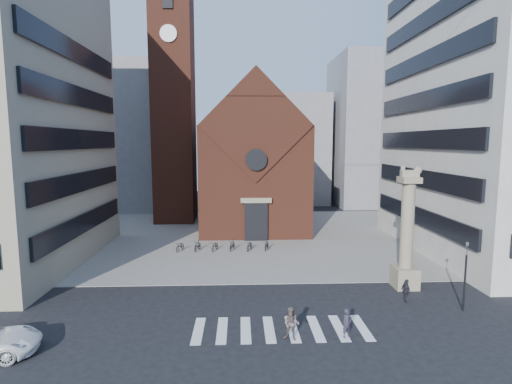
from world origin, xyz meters
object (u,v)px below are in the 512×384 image
lion_column (407,240)px  pedestrian_1 (291,324)px  traffic_light (465,274)px  pedestrian_0 (347,323)px  scooter_0 (180,246)px  pedestrian_2 (406,291)px

lion_column → pedestrian_1: lion_column is taller
lion_column → pedestrian_1: (-9.04, -7.21, -2.58)m
lion_column → traffic_light: bearing=-63.5°
pedestrian_0 → scooter_0: (-11.31, 17.22, -0.28)m
pedestrian_2 → scooter_0: 20.76m
scooter_0 → pedestrian_0: bearing=-40.6°
lion_column → pedestrian_2: lion_column is taller
traffic_light → pedestrian_2: size_ratio=2.80×
lion_column → pedestrian_2: 3.89m
traffic_light → pedestrian_2: traffic_light is taller
pedestrian_1 → scooter_0: 19.26m
lion_column → pedestrian_0: 9.69m
pedestrian_2 → scooter_0: pedestrian_2 is taller
lion_column → traffic_light: (1.99, -4.00, -1.17)m
lion_column → scooter_0: 20.34m
lion_column → pedestrian_2: size_ratio=5.66×
traffic_light → scooter_0: traffic_light is taller
lion_column → scooter_0: (-17.37, 10.15, -2.96)m
pedestrian_2 → scooter_0: size_ratio=0.90×
pedestrian_1 → scooter_0: (-8.33, 17.36, -0.38)m
pedestrian_2 → traffic_light: bearing=-125.3°
traffic_light → pedestrian_1: bearing=-163.8°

